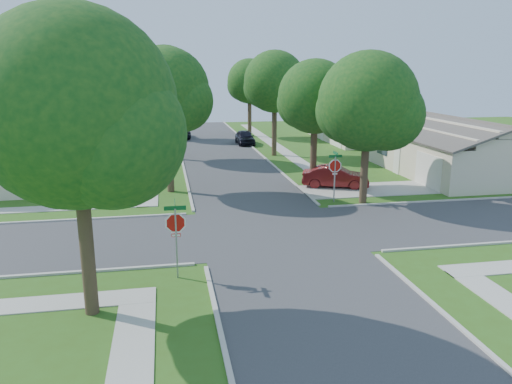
{
  "coord_description": "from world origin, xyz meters",
  "views": [
    {
      "loc": [
        -4.96,
        -22.39,
        7.68
      ],
      "look_at": [
        -0.55,
        1.55,
        1.6
      ],
      "focal_mm": 35.0,
      "sensor_mm": 36.0,
      "label": 1
    }
  ],
  "objects_px": {
    "tree_e_near": "(316,100)",
    "tree_w_near": "(168,94)",
    "tree_e_far": "(250,83)",
    "tree_sw_corner": "(78,117)",
    "stop_sign_ne": "(335,168)",
    "tree_w_far": "(165,88)",
    "house_nw_far": "(56,129)",
    "tree_ne_corner": "(369,106)",
    "house_ne_near": "(452,153)",
    "tree_w_mid": "(166,82)",
    "stop_sign_sw": "(176,226)",
    "house_ne_far": "(360,126)",
    "car_curb_east": "(245,137)",
    "house_nw_near": "(7,158)",
    "car_driveway": "(335,177)",
    "car_curb_west": "(180,131)",
    "tree_e_mid": "(275,85)"
  },
  "relations": [
    {
      "from": "tree_w_near",
      "to": "car_driveway",
      "type": "height_order",
      "value": "tree_w_near"
    },
    {
      "from": "tree_e_near",
      "to": "house_nw_far",
      "type": "bearing_deg",
      "value": 132.06
    },
    {
      "from": "tree_e_mid",
      "to": "tree_e_far",
      "type": "height_order",
      "value": "tree_e_mid"
    },
    {
      "from": "tree_ne_corner",
      "to": "stop_sign_ne",
      "type": "bearing_deg",
      "value": 163.45
    },
    {
      "from": "house_ne_near",
      "to": "house_nw_near",
      "type": "relative_size",
      "value": 1.0
    },
    {
      "from": "tree_w_mid",
      "to": "house_ne_far",
      "type": "relative_size",
      "value": 0.7
    },
    {
      "from": "tree_w_near",
      "to": "house_ne_near",
      "type": "xyz_separation_m",
      "value": [
        20.64,
        1.99,
        -4.6
      ]
    },
    {
      "from": "house_ne_far",
      "to": "tree_w_near",
      "type": "bearing_deg",
      "value": -135.91
    },
    {
      "from": "stop_sign_sw",
      "to": "house_ne_far",
      "type": "relative_size",
      "value": 0.22
    },
    {
      "from": "stop_sign_sw",
      "to": "tree_w_mid",
      "type": "bearing_deg",
      "value": 89.87
    },
    {
      "from": "tree_w_far",
      "to": "car_driveway",
      "type": "relative_size",
      "value": 1.85
    },
    {
      "from": "stop_sign_ne",
      "to": "car_curb_west",
      "type": "bearing_deg",
      "value": 105.01
    },
    {
      "from": "stop_sign_ne",
      "to": "stop_sign_sw",
      "type": "bearing_deg",
      "value": -135.0
    },
    {
      "from": "house_ne_near",
      "to": "car_driveway",
      "type": "relative_size",
      "value": 3.14
    },
    {
      "from": "tree_w_mid",
      "to": "house_nw_near",
      "type": "distance_m",
      "value": 13.77
    },
    {
      "from": "tree_sw_corner",
      "to": "house_nw_near",
      "type": "height_order",
      "value": "tree_sw_corner"
    },
    {
      "from": "tree_w_mid",
      "to": "house_nw_near",
      "type": "xyz_separation_m",
      "value": [
        -11.35,
        -6.01,
        -4.97
      ]
    },
    {
      "from": "house_nw_far",
      "to": "tree_sw_corner",
      "type": "bearing_deg",
      "value": -77.62
    },
    {
      "from": "tree_w_mid",
      "to": "house_ne_near",
      "type": "height_order",
      "value": "tree_w_mid"
    },
    {
      "from": "stop_sign_sw",
      "to": "tree_w_near",
      "type": "distance_m",
      "value": 14.3
    },
    {
      "from": "stop_sign_sw",
      "to": "car_curb_west",
      "type": "bearing_deg",
      "value": 87.79
    },
    {
      "from": "tree_ne_corner",
      "to": "tree_e_near",
      "type": "bearing_deg",
      "value": 108.53
    },
    {
      "from": "tree_sw_corner",
      "to": "house_nw_near",
      "type": "relative_size",
      "value": 0.7
    },
    {
      "from": "tree_e_far",
      "to": "house_nw_near",
      "type": "distance_m",
      "value": 28.49
    },
    {
      "from": "house_nw_far",
      "to": "car_driveway",
      "type": "relative_size",
      "value": 3.14
    },
    {
      "from": "tree_ne_corner",
      "to": "house_ne_far",
      "type": "height_order",
      "value": "tree_ne_corner"
    },
    {
      "from": "tree_e_near",
      "to": "tree_e_far",
      "type": "bearing_deg",
      "value": 90.0
    },
    {
      "from": "tree_e_mid",
      "to": "house_nw_near",
      "type": "bearing_deg",
      "value": -163.85
    },
    {
      "from": "tree_sw_corner",
      "to": "car_curb_east",
      "type": "xyz_separation_m",
      "value": [
        10.64,
        35.15,
        -5.54
      ]
    },
    {
      "from": "tree_w_near",
      "to": "tree_sw_corner",
      "type": "distance_m",
      "value": 16.24
    },
    {
      "from": "tree_e_near",
      "to": "tree_w_near",
      "type": "bearing_deg",
      "value": 180.0
    },
    {
      "from": "car_curb_east",
      "to": "stop_sign_sw",
      "type": "bearing_deg",
      "value": -103.19
    },
    {
      "from": "car_driveway",
      "to": "house_nw_near",
      "type": "bearing_deg",
      "value": 92.26
    },
    {
      "from": "tree_w_far",
      "to": "house_nw_far",
      "type": "distance_m",
      "value": 12.19
    },
    {
      "from": "house_ne_far",
      "to": "stop_sign_sw",
      "type": "bearing_deg",
      "value": -121.55
    },
    {
      "from": "tree_ne_corner",
      "to": "car_curb_east",
      "type": "height_order",
      "value": "tree_ne_corner"
    },
    {
      "from": "tree_e_near",
      "to": "tree_w_mid",
      "type": "distance_m",
      "value": 15.26
    },
    {
      "from": "tree_w_mid",
      "to": "tree_ne_corner",
      "type": "relative_size",
      "value": 1.1
    },
    {
      "from": "tree_e_near",
      "to": "car_driveway",
      "type": "distance_m",
      "value": 5.15
    },
    {
      "from": "stop_sign_sw",
      "to": "tree_w_near",
      "type": "bearing_deg",
      "value": 89.77
    },
    {
      "from": "car_curb_west",
      "to": "tree_w_mid",
      "type": "bearing_deg",
      "value": 82.16
    },
    {
      "from": "stop_sign_ne",
      "to": "tree_w_far",
      "type": "xyz_separation_m",
      "value": [
        -9.35,
        29.31,
        3.48
      ]
    },
    {
      "from": "tree_w_far",
      "to": "car_driveway",
      "type": "xyz_separation_m",
      "value": [
        10.65,
        -25.8,
        -4.79
      ]
    },
    {
      "from": "house_ne_far",
      "to": "tree_sw_corner",
      "type": "bearing_deg",
      "value": -123.06
    },
    {
      "from": "house_ne_near",
      "to": "house_ne_far",
      "type": "xyz_separation_m",
      "value": [
        0.0,
        18.0,
        0.0
      ]
    },
    {
      "from": "tree_sw_corner",
      "to": "tree_w_near",
      "type": "bearing_deg",
      "value": 80.1
    },
    {
      "from": "stop_sign_ne",
      "to": "car_curb_east",
      "type": "xyz_separation_m",
      "value": [
        -1.5,
        23.46,
        -1.31
      ]
    },
    {
      "from": "house_ne_far",
      "to": "tree_w_mid",
      "type": "bearing_deg",
      "value": -158.83
    },
    {
      "from": "tree_w_far",
      "to": "house_ne_near",
      "type": "relative_size",
      "value": 0.59
    },
    {
      "from": "tree_e_far",
      "to": "car_curb_east",
      "type": "bearing_deg",
      "value": -104.88
    }
  ]
}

